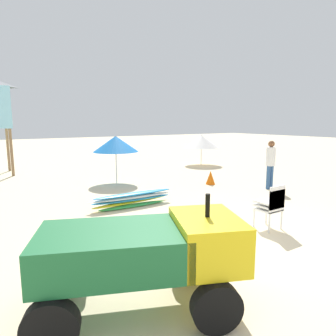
# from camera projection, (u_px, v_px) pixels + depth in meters

# --- Properties ---
(ground) EXTENTS (80.00, 80.00, 0.00)m
(ground) POSITION_uv_depth(u_px,v_px,m) (240.00, 240.00, 6.10)
(ground) COLOR beige
(utility_cart) EXTENTS (2.81, 2.10, 1.50)m
(utility_cart) POSITION_uv_depth(u_px,v_px,m) (145.00, 252.00, 3.74)
(utility_cart) COLOR #1E6B38
(utility_cart) RESTS_ON ground
(stacked_plastic_chairs) EXTENTS (0.48, 0.48, 1.02)m
(stacked_plastic_chairs) POSITION_uv_depth(u_px,v_px,m) (272.00, 203.00, 6.62)
(stacked_plastic_chairs) COLOR white
(stacked_plastic_chairs) RESTS_ON ground
(surfboard_pile) EXTENTS (2.58, 0.53, 0.40)m
(surfboard_pile) POSITION_uv_depth(u_px,v_px,m) (132.00, 199.00, 8.49)
(surfboard_pile) COLOR green
(surfboard_pile) RESTS_ON ground
(lifeguard_near_left) EXTENTS (0.32, 0.32, 1.73)m
(lifeguard_near_left) POSITION_uv_depth(u_px,v_px,m) (271.00, 161.00, 10.59)
(lifeguard_near_left) COLOR #33598C
(lifeguard_near_left) RESTS_ON ground
(beach_umbrella_left) EXTENTS (1.98, 1.98, 1.65)m
(beach_umbrella_left) POSITION_uv_depth(u_px,v_px,m) (201.00, 141.00, 16.45)
(beach_umbrella_left) COLOR beige
(beach_umbrella_left) RESTS_ON ground
(beach_umbrella_mid) EXTENTS (1.77, 1.77, 1.84)m
(beach_umbrella_mid) POSITION_uv_depth(u_px,v_px,m) (116.00, 144.00, 11.62)
(beach_umbrella_mid) COLOR beige
(beach_umbrella_mid) RESTS_ON ground
(traffic_cone_near) EXTENTS (0.36, 0.36, 0.52)m
(traffic_cone_near) POSITION_uv_depth(u_px,v_px,m) (211.00, 178.00, 11.47)
(traffic_cone_near) COLOR orange
(traffic_cone_near) RESTS_ON ground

